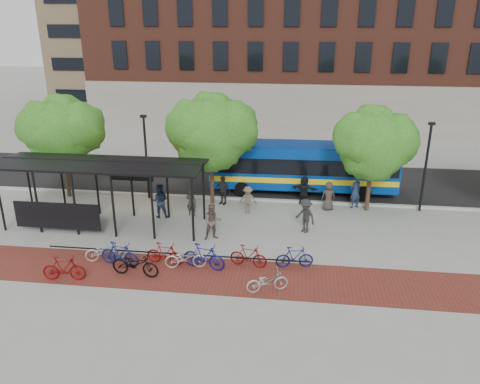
# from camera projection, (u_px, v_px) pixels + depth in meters

# --- Properties ---
(ground) EXTENTS (160.00, 160.00, 0.00)m
(ground) POSITION_uv_depth(u_px,v_px,m) (257.00, 228.00, 24.52)
(ground) COLOR #9E9E99
(ground) RESTS_ON ground
(asphalt_street) EXTENTS (160.00, 8.00, 0.01)m
(asphalt_street) POSITION_uv_depth(u_px,v_px,m) (268.00, 179.00, 31.96)
(asphalt_street) COLOR black
(asphalt_street) RESTS_ON ground
(curb) EXTENTS (160.00, 0.25, 0.12)m
(curb) POSITION_uv_depth(u_px,v_px,m) (263.00, 200.00, 28.22)
(curb) COLOR #B7B7B2
(curb) RESTS_ON ground
(brick_strip) EXTENTS (24.00, 3.00, 0.01)m
(brick_strip) POSITION_uv_depth(u_px,v_px,m) (201.00, 275.00, 20.11)
(brick_strip) COLOR maroon
(brick_strip) RESTS_ON ground
(bike_rack_rail) EXTENTS (12.00, 0.05, 0.95)m
(bike_rack_rail) POSITION_uv_depth(u_px,v_px,m) (176.00, 263.00, 21.10)
(bike_rack_rail) COLOR black
(bike_rack_rail) RESTS_ON ground
(building_brick) EXTENTS (55.00, 14.00, 20.00)m
(building_brick) POSITION_uv_depth(u_px,v_px,m) (389.00, 22.00, 44.01)
(building_brick) COLOR brown
(building_brick) RESTS_ON ground
(bus_shelter) EXTENTS (10.60, 3.07, 3.60)m
(bus_shelter) POSITION_uv_depth(u_px,v_px,m) (100.00, 171.00, 23.99)
(bus_shelter) COLOR black
(bus_shelter) RESTS_ON ground
(tree_a) EXTENTS (4.90, 4.00, 6.18)m
(tree_a) POSITION_uv_depth(u_px,v_px,m) (63.00, 129.00, 27.55)
(tree_a) COLOR #382619
(tree_a) RESTS_ON ground
(tree_b) EXTENTS (5.15, 4.20, 6.47)m
(tree_b) POSITION_uv_depth(u_px,v_px,m) (213.00, 129.00, 26.42)
(tree_b) COLOR #382619
(tree_b) RESTS_ON ground
(tree_c) EXTENTS (4.66, 3.80, 5.92)m
(tree_c) POSITION_uv_depth(u_px,v_px,m) (375.00, 141.00, 25.50)
(tree_c) COLOR #382619
(tree_c) RESTS_ON ground
(lamp_post_left) EXTENTS (0.35, 0.20, 5.12)m
(lamp_post_left) POSITION_uv_depth(u_px,v_px,m) (146.00, 155.00, 27.73)
(lamp_post_left) COLOR black
(lamp_post_left) RESTS_ON ground
(lamp_post_right) EXTENTS (0.35, 0.20, 5.12)m
(lamp_post_right) POSITION_uv_depth(u_px,v_px,m) (426.00, 165.00, 25.85)
(lamp_post_right) COLOR black
(lamp_post_right) RESTS_ON ground
(bus) EXTENTS (11.55, 2.94, 3.11)m
(bus) POSITION_uv_depth(u_px,v_px,m) (303.00, 165.00, 29.14)
(bus) COLOR #083A9B
(bus) RESTS_ON ground
(bike_1) EXTENTS (1.88, 0.72, 1.10)m
(bike_1) POSITION_uv_depth(u_px,v_px,m) (64.00, 268.00, 19.53)
(bike_1) COLOR maroon
(bike_1) RESTS_ON ground
(bike_2) EXTENTS (1.90, 1.15, 0.94)m
(bike_2) POSITION_uv_depth(u_px,v_px,m) (105.00, 251.00, 21.16)
(bike_2) COLOR #BCBCBF
(bike_2) RESTS_ON ground
(bike_3) EXTENTS (1.92, 0.81, 1.12)m
(bike_3) POSITION_uv_depth(u_px,v_px,m) (120.00, 254.00, 20.70)
(bike_3) COLOR navy
(bike_3) RESTS_ON ground
(bike_4) EXTENTS (2.17, 0.95, 1.11)m
(bike_4) POSITION_uv_depth(u_px,v_px,m) (135.00, 264.00, 19.87)
(bike_4) COLOR black
(bike_4) RESTS_ON ground
(bike_5) EXTENTS (1.77, 0.71, 1.03)m
(bike_5) POSITION_uv_depth(u_px,v_px,m) (165.00, 254.00, 20.82)
(bike_5) COLOR maroon
(bike_5) RESTS_ON ground
(bike_6) EXTENTS (1.93, 0.98, 0.97)m
(bike_6) POSITION_uv_depth(u_px,v_px,m) (186.00, 258.00, 20.52)
(bike_6) COLOR #BABABD
(bike_6) RESTS_ON ground
(bike_7) EXTENTS (2.03, 0.98, 1.18)m
(bike_7) POSITION_uv_depth(u_px,v_px,m) (204.00, 257.00, 20.41)
(bike_7) COLOR navy
(bike_7) RESTS_ON ground
(bike_9) EXTENTS (1.76, 0.77, 1.02)m
(bike_9) POSITION_uv_depth(u_px,v_px,m) (248.00, 256.00, 20.63)
(bike_9) COLOR maroon
(bike_9) RESTS_ON ground
(bike_10) EXTENTS (1.84, 1.17, 0.91)m
(bike_10) POSITION_uv_depth(u_px,v_px,m) (267.00, 281.00, 18.76)
(bike_10) COLOR #B1B2B4
(bike_10) RESTS_ON ground
(bike_11) EXTENTS (1.72, 0.75, 1.00)m
(bike_11) POSITION_uv_depth(u_px,v_px,m) (295.00, 257.00, 20.55)
(bike_11) COLOR navy
(bike_11) RESTS_ON ground
(pedestrian_1) EXTENTS (0.61, 0.44, 1.56)m
(pedestrian_1) POSITION_uv_depth(u_px,v_px,m) (191.00, 202.00, 25.91)
(pedestrian_1) COLOR #38322D
(pedestrian_1) RESTS_ON ground
(pedestrian_2) EXTENTS (1.03, 0.86, 1.93)m
(pedestrian_2) POSITION_uv_depth(u_px,v_px,m) (160.00, 201.00, 25.62)
(pedestrian_2) COLOR #1C2842
(pedestrian_2) RESTS_ON ground
(pedestrian_3) EXTENTS (1.04, 0.61, 1.60)m
(pedestrian_3) POSITION_uv_depth(u_px,v_px,m) (248.00, 200.00, 26.17)
(pedestrian_3) COLOR brown
(pedestrian_3) RESTS_ON ground
(pedestrian_4) EXTENTS (1.10, 0.83, 1.73)m
(pedestrian_4) POSITION_uv_depth(u_px,v_px,m) (223.00, 190.00, 27.50)
(pedestrian_4) COLOR #272727
(pedestrian_4) RESTS_ON ground
(pedestrian_5) EXTENTS (1.68, 0.85, 1.73)m
(pedestrian_5) POSITION_uv_depth(u_px,v_px,m) (304.00, 190.00, 27.47)
(pedestrian_5) COLOR black
(pedestrian_5) RESTS_ON ground
(pedestrian_6) EXTENTS (0.94, 0.76, 1.68)m
(pedestrian_6) POSITION_uv_depth(u_px,v_px,m) (329.00, 196.00, 26.63)
(pedestrian_6) COLOR #3A342F
(pedestrian_6) RESTS_ON ground
(pedestrian_7) EXTENTS (0.85, 0.78, 1.96)m
(pedestrian_7) POSITION_uv_depth(u_px,v_px,m) (355.00, 192.00, 26.89)
(pedestrian_7) COLOR #21304D
(pedestrian_7) RESTS_ON ground
(pedestrian_8) EXTENTS (1.10, 0.98, 1.86)m
(pedestrian_8) POSITION_uv_depth(u_px,v_px,m) (213.00, 222.00, 23.05)
(pedestrian_8) COLOR brown
(pedestrian_8) RESTS_ON ground
(pedestrian_9) EXTENTS (1.32, 1.25, 1.80)m
(pedestrian_9) POSITION_uv_depth(u_px,v_px,m) (305.00, 216.00, 23.82)
(pedestrian_9) COLOR #252525
(pedestrian_9) RESTS_ON ground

